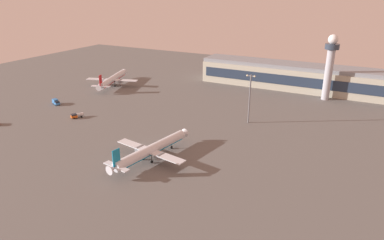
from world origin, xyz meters
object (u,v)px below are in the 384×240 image
(airplane_far_stand, at_px, (151,150))
(fuel_truck, at_px, (77,115))
(airplane_terminal_side, at_px, (112,79))
(catering_truck, at_px, (56,102))
(apron_light_west, at_px, (250,96))
(control_tower, at_px, (330,63))

(airplane_far_stand, height_order, fuel_truck, airplane_far_stand)
(airplane_terminal_side, xyz_separation_m, catering_truck, (-1.99, -47.21, -2.85))
(airplane_far_stand, distance_m, airplane_terminal_side, 115.41)
(airplane_far_stand, relative_size, fuel_truck, 6.43)
(catering_truck, relative_size, apron_light_west, 0.25)
(control_tower, xyz_separation_m, airplane_far_stand, (-48.13, -113.74, -17.97))
(control_tower, bearing_deg, fuel_truck, -139.36)
(airplane_far_stand, bearing_deg, control_tower, 76.61)
(fuel_truck, relative_size, apron_light_west, 0.27)
(catering_truck, bearing_deg, apron_light_west, 122.80)
(catering_truck, bearing_deg, airplane_terminal_side, -162.28)
(control_tower, distance_m, apron_light_west, 65.14)
(airplane_far_stand, xyz_separation_m, airplane_terminal_side, (-84.48, 78.63, 0.35))
(fuel_truck, bearing_deg, catering_truck, 7.98)
(control_tower, relative_size, apron_light_west, 1.57)
(airplane_far_stand, xyz_separation_m, catering_truck, (-86.47, 31.42, -2.49))
(control_tower, distance_m, airplane_far_stand, 124.80)
(control_tower, xyz_separation_m, airplane_terminal_side, (-132.61, -35.11, -17.62))
(airplane_terminal_side, relative_size, catering_truck, 7.28)
(airplane_terminal_side, height_order, fuel_truck, airplane_terminal_side)
(fuel_truck, bearing_deg, airplane_far_stand, -169.67)
(apron_light_west, bearing_deg, control_tower, 64.48)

